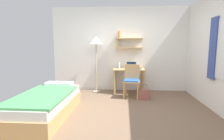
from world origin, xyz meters
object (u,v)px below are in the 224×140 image
standing_lamp (96,43)px  laptop (131,67)px  book_stack (138,68)px  bed (47,104)px  desk_chair (132,79)px  water_bottle (119,65)px  handbag (144,94)px  desk (129,74)px

standing_lamp → laptop: size_ratio=5.39×
book_stack → bed: bearing=-136.2°
laptop → desk_chair: bearing=-90.5°
bed → water_bottle: water_bottle is taller
handbag → book_stack: bearing=100.6°
desk → desk_chair: bearing=-81.6°
bed → water_bottle: (1.40, 1.97, 0.59)m
desk_chair → water_bottle: water_bottle is taller
desk → desk_chair: 0.50m
standing_lamp → water_bottle: bearing=6.0°
bed → standing_lamp: 2.38m
bed → desk_chair: 2.28m
bed → book_stack: size_ratio=8.10×
water_bottle → bed: bearing=-125.3°
laptop → book_stack: bearing=-7.3°
bed → standing_lamp: standing_lamp is taller
water_bottle → book_stack: bearing=-8.4°
desk_chair → book_stack: (0.20, 0.47, 0.26)m
desk_chair → book_stack: bearing=66.2°
water_bottle → handbag: (0.70, -0.75, -0.68)m
desk_chair → water_bottle: (-0.37, 0.55, 0.32)m
laptop → book_stack: laptop is taller
desk → standing_lamp: (-0.98, -0.01, 0.91)m
desk_chair → water_bottle: 0.74m
handbag → desk_chair: bearing=148.9°
laptop → standing_lamp: bearing=-179.3°
standing_lamp → water_bottle: 0.95m
desk → handbag: bearing=-59.7°
standing_lamp → water_bottle: size_ratio=8.40×
laptop → book_stack: 0.20m
desk_chair → desk: bearing=98.4°
standing_lamp → handbag: standing_lamp is taller
bed → water_bottle: size_ratio=9.39×
bed → desk_chair: bearing=38.9°
laptop → handbag: laptop is taller
standing_lamp → laptop: (1.06, 0.01, -0.70)m
standing_lamp → laptop: bearing=0.7°
desk_chair → standing_lamp: (-1.05, 0.48, 0.98)m
standing_lamp → handbag: bearing=-26.1°
desk → desk_chair: (0.07, -0.49, -0.07)m
desk → desk_chair: desk_chair is taller
desk → water_bottle: water_bottle is taller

